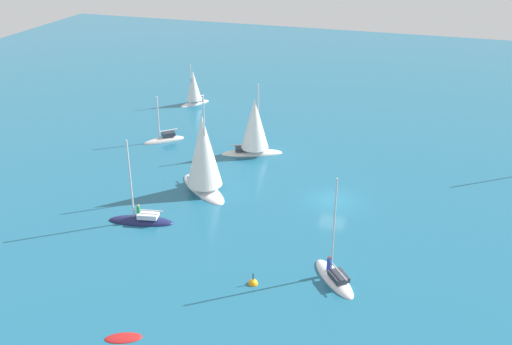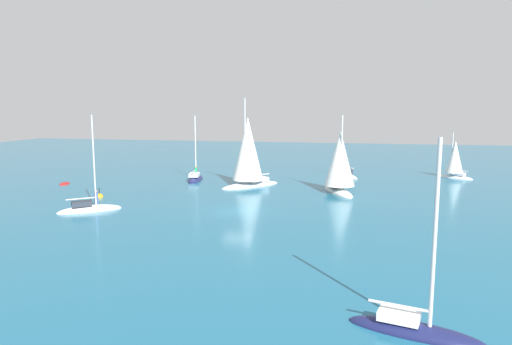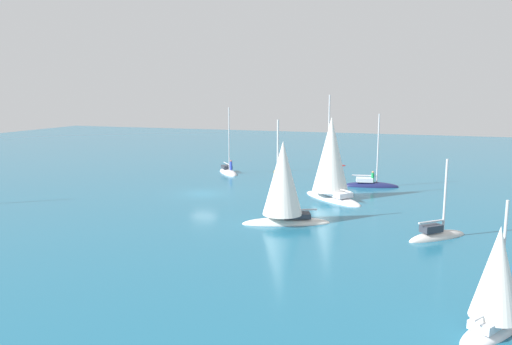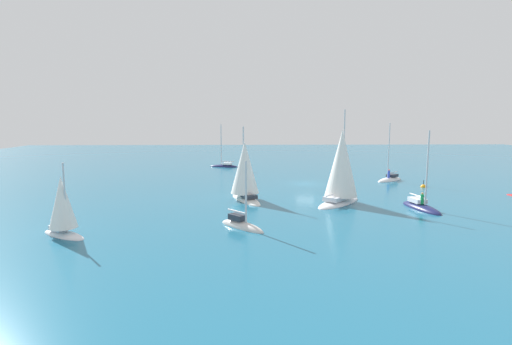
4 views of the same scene
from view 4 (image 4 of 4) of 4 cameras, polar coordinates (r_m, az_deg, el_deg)
name	(u,v)px [view 4 (image 4 of 4)]	position (r m, az deg, el deg)	size (l,w,h in m)	color
ground_plane	(305,184)	(56.99, 6.98, -1.58)	(160.00, 160.00, 0.00)	#1E607F
ketch	(245,173)	(45.16, -1.56, -0.13)	(7.19, 4.32, 8.70)	silver
ketch_1	(242,226)	(34.47, -2.04, -7.52)	(4.49, 4.28, 6.23)	silver
sailboat	(421,207)	(44.57, 22.25, -4.58)	(6.21, 2.74, 8.52)	#191E4C
ketch_2	(390,180)	(62.53, 18.34, -0.96)	(4.63, 5.26, 8.90)	white
ketch_3	(224,166)	(75.84, -4.49, 0.93)	(2.69, 5.59, 8.36)	#191E4C
sloop	(341,170)	(44.44, 11.92, 0.36)	(7.41, 6.90, 10.53)	white
yacht	(62,209)	(35.06, -25.64, -4.73)	(3.73, 4.69, 6.20)	white
channel_buoy	(423,187)	(58.17, 22.54, -1.93)	(0.76, 0.76, 1.32)	orange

